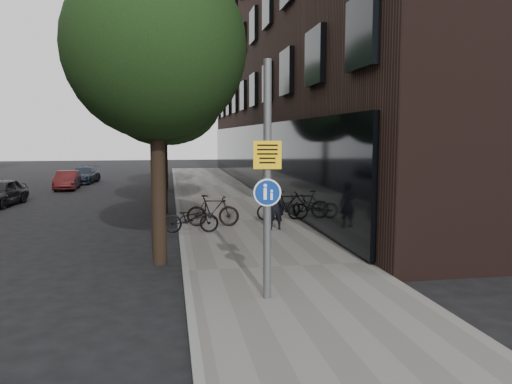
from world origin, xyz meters
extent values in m
plane|color=black|center=(0.00, 0.00, 0.00)|extent=(120.00, 120.00, 0.00)
cube|color=#65635E|center=(0.25, 10.00, 0.06)|extent=(4.50, 60.00, 0.12)
cube|color=slate|center=(-2.00, 10.00, 0.07)|extent=(0.15, 60.00, 0.13)
cube|color=black|center=(8.50, 22.00, 9.00)|extent=(12.00, 40.00, 18.00)
cylinder|color=black|center=(-2.60, 4.50, 1.60)|extent=(0.36, 0.36, 3.20)
sphere|color=black|center=(-2.60, 4.50, 5.30)|extent=(4.40, 4.40, 4.40)
sphere|color=black|center=(-2.20, 5.30, 4.30)|extent=(2.64, 2.64, 2.64)
cylinder|color=black|center=(-2.60, 13.00, 1.60)|extent=(0.36, 0.36, 3.20)
sphere|color=black|center=(-2.60, 13.00, 5.30)|extent=(5.00, 5.00, 5.00)
sphere|color=black|center=(-2.20, 13.80, 4.30)|extent=(3.00, 3.00, 3.00)
cylinder|color=black|center=(-2.60, 22.00, 1.60)|extent=(0.36, 0.36, 3.20)
sphere|color=black|center=(-2.60, 22.00, 5.30)|extent=(5.00, 5.00, 5.00)
sphere|color=black|center=(-2.20, 22.80, 4.30)|extent=(3.00, 3.00, 3.00)
cylinder|color=#595B5E|center=(-0.53, 1.10, 2.36)|extent=(0.15, 0.15, 4.47)
cube|color=#E0AC0B|center=(-0.53, 1.10, 2.85)|extent=(0.51, 0.13, 0.52)
cylinder|color=navy|center=(-0.53, 1.10, 2.16)|extent=(0.45, 0.10, 0.46)
cylinder|color=white|center=(-0.53, 1.10, 2.16)|extent=(0.51, 0.11, 0.52)
imported|color=black|center=(1.08, 7.95, 0.90)|extent=(0.61, 0.44, 1.55)
imported|color=black|center=(1.67, 9.79, 0.58)|extent=(1.75, 0.63, 0.92)
imported|color=black|center=(2.00, 9.94, 0.65)|extent=(1.81, 0.80, 1.05)
imported|color=black|center=(-1.69, 7.87, 0.58)|extent=(1.79, 0.69, 0.93)
imported|color=black|center=(-0.89, 8.90, 0.66)|extent=(1.85, 0.77, 1.08)
imported|color=black|center=(-10.01, 16.38, 0.62)|extent=(1.90, 3.78, 1.24)
imported|color=#4E1617|center=(-8.38, 23.26, 0.56)|extent=(1.33, 3.44, 1.12)
imported|color=#1C2533|center=(-8.08, 27.37, 0.56)|extent=(1.97, 3.98, 1.11)
camera|label=1|loc=(-2.32, -7.98, 3.20)|focal=35.00mm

